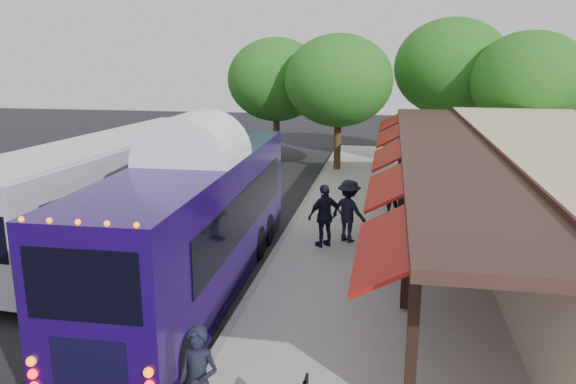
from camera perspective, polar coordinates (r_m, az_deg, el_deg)
The scene contains 14 objects.
ground at distance 13.96m, azimuth -4.38°, elevation -11.24°, with size 90.00×90.00×0.00m, color black.
sidewalk at distance 17.31m, azimuth 15.48°, elevation -6.38°, with size 10.00×40.00×0.15m, color #9E9B93.
curb at distance 17.53m, azimuth -0.91°, elevation -5.61°, with size 0.20×40.00×0.16m, color gray.
station_shelter at distance 17.47m, azimuth 26.96°, elevation -1.14°, with size 8.15×20.00×3.60m.
coach_bus at distance 14.43m, azimuth -9.28°, elevation -2.33°, with size 2.58×11.33×3.60m.
city_bus at distance 18.93m, azimuth -17.26°, elevation 0.75°, with size 3.59×12.49×3.31m.
ped_a at distance 9.10m, azimuth -9.04°, elevation -18.56°, with size 0.66×0.43×1.81m, color black.
ped_b at distance 20.89m, azimuth 10.34°, elevation -0.21°, with size 0.75×0.59×1.55m, color black.
ped_c at distance 17.14m, azimuth 3.77°, elevation -2.42°, with size 1.14×0.47×1.94m, color black.
ped_d at distance 17.65m, azimuth 6.19°, elevation -1.93°, with size 1.28×0.74×1.98m, color black.
tree_left at distance 28.63m, azimuth 5.17°, elevation 11.19°, with size 5.42×5.42×6.94m.
tree_mid at distance 31.83m, azimuth 16.32°, elevation 12.04°, with size 6.12×6.12×7.83m.
tree_right at distance 29.37m, azimuth 23.34°, elevation 10.34°, with size 5.49×5.49×7.03m.
tree_far at distance 31.36m, azimuth -1.20°, elevation 11.34°, with size 5.34×5.34×6.83m.
Camera 1 is at (3.30, -12.21, 5.90)m, focal length 35.00 mm.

